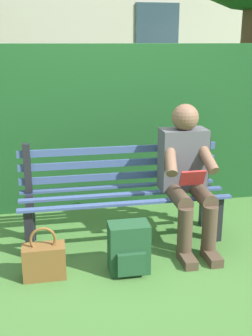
# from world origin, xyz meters

# --- Properties ---
(ground) EXTENTS (60.00, 60.00, 0.00)m
(ground) POSITION_xyz_m (0.00, 0.00, 0.00)
(ground) COLOR #3D6B2D
(park_bench) EXTENTS (1.71, 0.46, 0.84)m
(park_bench) POSITION_xyz_m (0.00, -0.08, 0.43)
(park_bench) COLOR black
(park_bench) RESTS_ON ground
(person_seated) EXTENTS (0.44, 0.73, 1.15)m
(person_seated) POSITION_xyz_m (-0.51, 0.10, 0.61)
(person_seated) COLOR #4C4C51
(person_seated) RESTS_ON ground
(hedge_backdrop) EXTENTS (5.93, 0.82, 1.70)m
(hedge_backdrop) POSITION_xyz_m (-0.36, -1.12, 0.84)
(hedge_backdrop) COLOR #19471E
(hedge_backdrop) RESTS_ON ground
(backpack) EXTENTS (0.29, 0.25, 0.38)m
(backpack) POSITION_xyz_m (0.05, 0.51, 0.19)
(backpack) COLOR #1E4728
(backpack) RESTS_ON ground
(handbag) EXTENTS (0.30, 0.15, 0.39)m
(handbag) POSITION_xyz_m (0.67, 0.47, 0.13)
(handbag) COLOR brown
(handbag) RESTS_ON ground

